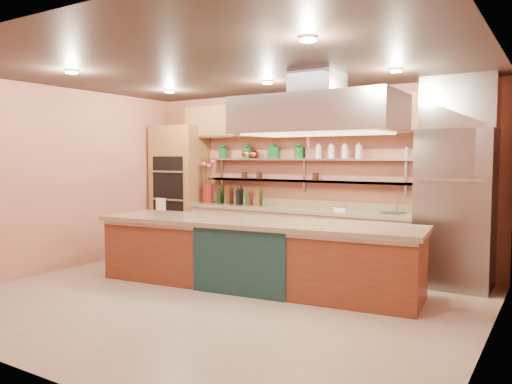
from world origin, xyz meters
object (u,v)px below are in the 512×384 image
Objects in this scene: refrigerator at (455,209)px; copper_kettle at (254,154)px; green_canister at (275,153)px; island at (254,254)px; kitchen_scale at (341,207)px; flower_vase at (208,193)px.

refrigerator is 3.40m from copper_kettle.
green_canister is (0.41, 0.00, 0.02)m from copper_kettle.
island is 24.29× the size of kitchen_scale.
island is 2.25m from green_canister.
copper_kettle is (-1.05, 1.67, 1.34)m from island.
copper_kettle is (-1.68, 0.22, 0.81)m from kitchen_scale.
island is at bearing -57.73° from copper_kettle.
refrigerator is 11.16× the size of green_canister.
kitchen_scale is at bearing 0.00° from flower_vase.
green_canister is at bearing 175.46° from refrigerator.
refrigerator is 11.86× the size of kitchen_scale.
refrigerator is at bearing -4.54° from green_canister.
kitchen_scale is at bearing 179.65° from refrigerator.
copper_kettle is at bearing 176.02° from refrigerator.
flower_vase is at bearing 135.83° from island.
copper_kettle is at bearing 15.00° from flower_vase.
kitchen_scale is 1.01× the size of copper_kettle.
green_canister is at bearing 10.11° from flower_vase.
island is 22.84× the size of green_canister.
kitchen_scale is (0.63, 1.45, 0.53)m from island.
green_canister is (-0.64, 1.67, 1.36)m from island.
green_canister is at bearing 104.55° from island.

